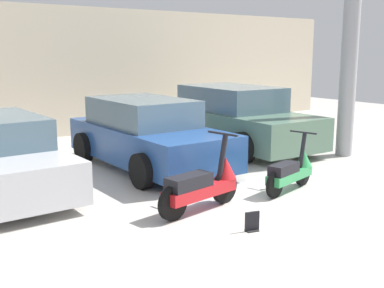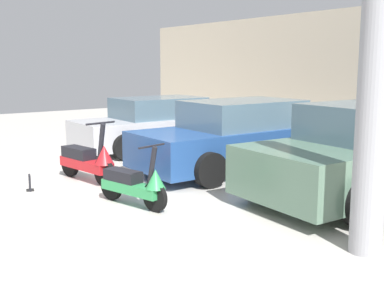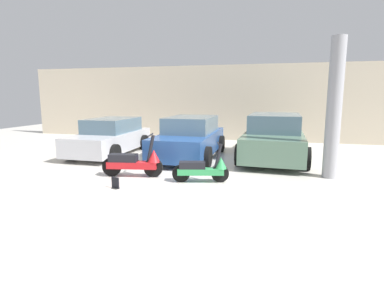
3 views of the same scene
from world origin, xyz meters
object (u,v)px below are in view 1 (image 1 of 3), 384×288
object	(u,v)px
car_rear_center	(147,135)
support_column_side	(348,77)
scooter_front_left	(203,184)
scooter_front_right	(292,171)
car_rear_right	(236,119)
placard_near_left_scooter	(252,222)

from	to	relation	value
car_rear_center	support_column_side	xyz separation A→B (m)	(4.09, -1.66, 1.08)
scooter_front_left	car_rear_center	xyz separation A→B (m)	(0.74, 2.80, 0.26)
scooter_front_right	car_rear_right	xyz separation A→B (m)	(1.69, 3.31, 0.36)
scooter_front_right	placard_near_left_scooter	world-z (taller)	scooter_front_right
scooter_front_left	car_rear_center	bearing A→B (deg)	65.80
scooter_front_left	car_rear_right	distance (m)	4.77
car_rear_center	support_column_side	world-z (taller)	support_column_side
scooter_front_right	support_column_side	world-z (taller)	support_column_side
scooter_front_left	support_column_side	bearing A→B (deg)	3.75
placard_near_left_scooter	support_column_side	bearing A→B (deg)	24.16
scooter_front_right	support_column_side	size ratio (longest dim) A/B	0.39
placard_near_left_scooter	car_rear_center	bearing A→B (deg)	79.05
scooter_front_right	car_rear_right	distance (m)	3.74
scooter_front_left	placard_near_left_scooter	size ratio (longest dim) A/B	6.03
scooter_front_left	scooter_front_right	size ratio (longest dim) A/B	1.17
car_rear_center	placard_near_left_scooter	xyz separation A→B (m)	(-0.74, -3.83, -0.54)
car_rear_right	placard_near_left_scooter	world-z (taller)	car_rear_right
scooter_front_left	placard_near_left_scooter	bearing A→B (deg)	-99.71
car_rear_center	car_rear_right	world-z (taller)	car_rear_right
support_column_side	car_rear_right	bearing A→B (deg)	122.46
car_rear_right	support_column_side	world-z (taller)	support_column_side
support_column_side	scooter_front_left	bearing A→B (deg)	-166.82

